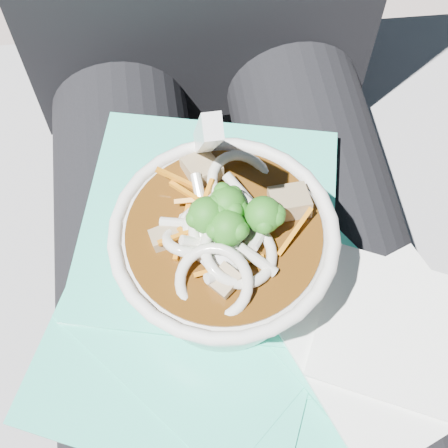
{
  "coord_description": "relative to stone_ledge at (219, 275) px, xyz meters",
  "views": [
    {
      "loc": [
        -0.04,
        -0.2,
        1.0
      ],
      "look_at": [
        -0.02,
        -0.02,
        0.66
      ],
      "focal_mm": 50.0,
      "sensor_mm": 36.0,
      "label": 1
    }
  ],
  "objects": [
    {
      "name": "ground",
      "position": [
        0.0,
        -0.15,
        -0.21
      ],
      "size": [
        20.0,
        20.0,
        0.0
      ],
      "primitive_type": "plane",
      "color": "slate",
      "rests_on": "ground"
    },
    {
      "name": "stone_ledge",
      "position": [
        0.0,
        0.0,
        0.0
      ],
      "size": [
        1.02,
        0.55,
        0.42
      ],
      "primitive_type": "cube",
      "rotation": [
        0.0,
        0.0,
        -0.05
      ],
      "color": "gray",
      "rests_on": "ground"
    },
    {
      "name": "lap",
      "position": [
        0.0,
        -0.15,
        0.28
      ],
      "size": [
        0.32,
        0.48,
        0.14
      ],
      "color": "black",
      "rests_on": "stone_ledge"
    },
    {
      "name": "person_body",
      "position": [
        0.0,
        -0.06,
        0.31
      ],
      "size": [
        0.34,
        0.94,
        0.97
      ],
      "color": "black",
      "rests_on": "ground"
    },
    {
      "name": "plastic_bag",
      "position": [
        -0.02,
        -0.19,
        0.35
      ],
      "size": [
        0.31,
        0.43,
        0.01
      ],
      "color": "#30C8A8",
      "rests_on": "lap"
    },
    {
      "name": "napkins",
      "position": [
        0.09,
        -0.23,
        0.36
      ],
      "size": [
        0.16,
        0.17,
        0.01
      ],
      "color": "white",
      "rests_on": "plastic_bag"
    },
    {
      "name": "udon_bowl",
      "position": [
        -0.02,
        -0.17,
        0.41
      ],
      "size": [
        0.17,
        0.17,
        0.2
      ],
      "color": "white",
      "rests_on": "plastic_bag"
    }
  ]
}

